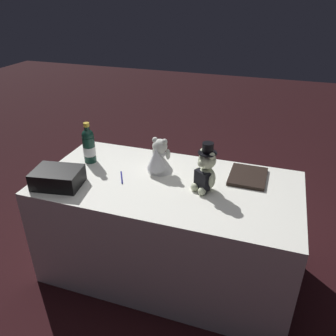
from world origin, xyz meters
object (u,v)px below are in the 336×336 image
object	(u,v)px
teddy_bear_groom	(205,171)
guestbook	(248,176)
signing_pen	(122,177)
champagne_bottle	(89,145)
teddy_bear_bride	(159,158)
gift_case_black	(58,178)

from	to	relation	value
teddy_bear_groom	guestbook	distance (m)	0.34
signing_pen	teddy_bear_groom	bearing A→B (deg)	2.64
champagne_bottle	signing_pen	world-z (taller)	champagne_bottle
teddy_bear_groom	signing_pen	distance (m)	0.54
teddy_bear_groom	champagne_bottle	world-z (taller)	teddy_bear_groom
teddy_bear_bride	guestbook	bearing A→B (deg)	9.60
signing_pen	guestbook	bearing A→B (deg)	18.13
gift_case_black	signing_pen	bearing A→B (deg)	32.43
signing_pen	gift_case_black	bearing A→B (deg)	-147.57
teddy_bear_groom	teddy_bear_bride	distance (m)	0.36
teddy_bear_bride	guestbook	size ratio (longest dim) A/B	0.84
teddy_bear_groom	champagne_bottle	distance (m)	0.83
guestbook	teddy_bear_groom	bearing A→B (deg)	-134.96
teddy_bear_bride	gift_case_black	world-z (taller)	teddy_bear_bride
signing_pen	gift_case_black	size ratio (longest dim) A/B	0.46
teddy_bear_groom	champagne_bottle	xyz separation A→B (m)	(-0.83, 0.11, -0.00)
signing_pen	champagne_bottle	bearing A→B (deg)	155.49
signing_pen	gift_case_black	distance (m)	0.38
teddy_bear_groom	champagne_bottle	size ratio (longest dim) A/B	1.07
signing_pen	guestbook	world-z (taller)	guestbook
teddy_bear_bride	champagne_bottle	bearing A→B (deg)	-178.02
teddy_bear_groom	guestbook	bearing A→B (deg)	44.44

